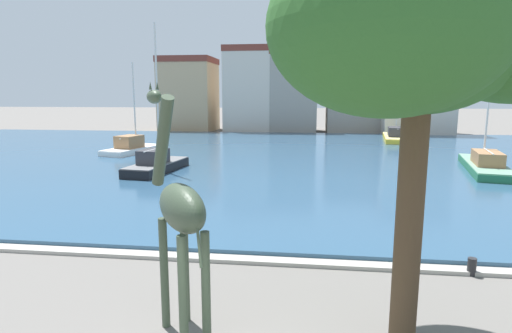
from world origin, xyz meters
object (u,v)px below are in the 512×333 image
at_px(sailboat_white, 136,148).
at_px(sailboat_green, 483,165).
at_px(sailboat_black, 160,165).
at_px(sailboat_yellow, 396,137).
at_px(giraffe_statue, 179,211).
at_px(mooring_bollard, 472,267).
at_px(shade_tree, 420,34).

bearing_deg(sailboat_white, sailboat_green, -10.67).
height_order(sailboat_black, sailboat_yellow, sailboat_black).
distance_m(giraffe_statue, sailboat_white, 27.80).
bearing_deg(giraffe_statue, sailboat_yellow, 72.71).
height_order(sailboat_green, mooring_bollard, sailboat_green).
distance_m(sailboat_white, shade_tree, 30.32).
bearing_deg(shade_tree, sailboat_white, 122.89).
relative_size(sailboat_yellow, mooring_bollard, 19.19).
bearing_deg(mooring_bollard, sailboat_black, 136.28).
relative_size(sailboat_black, sailboat_white, 1.23).
bearing_deg(giraffe_statue, shade_tree, 0.99).
xyz_separation_m(sailboat_black, shade_tree, (11.20, -17.07, 5.48)).
distance_m(sailboat_yellow, mooring_bollard, 34.20).
xyz_separation_m(sailboat_yellow, shade_tree, (-7.28, -37.65, 5.53)).
relative_size(giraffe_statue, sailboat_black, 0.57).
bearing_deg(giraffe_statue, mooring_bollard, 28.08).
xyz_separation_m(sailboat_white, sailboat_green, (25.53, -4.81, -0.04)).
distance_m(shade_tree, mooring_bollard, 7.44).
relative_size(sailboat_green, mooring_bollard, 19.75).
bearing_deg(mooring_bollard, shade_tree, -125.92).
xyz_separation_m(sailboat_yellow, sailboat_white, (-23.47, -12.61, 0.01)).
height_order(shade_tree, mooring_bollard, shade_tree).
bearing_deg(sailboat_white, sailboat_black, -57.95).
xyz_separation_m(giraffe_statue, shade_tree, (4.46, 0.08, 3.36)).
bearing_deg(shade_tree, mooring_bollard, 54.08).
bearing_deg(shade_tree, sailboat_black, 123.27).
bearing_deg(sailboat_black, giraffe_statue, -68.55).
bearing_deg(sailboat_green, sailboat_white, 169.33).
xyz_separation_m(giraffe_statue, sailboat_black, (-6.74, 17.15, -2.11)).
height_order(giraffe_statue, shade_tree, shade_tree).
relative_size(sailboat_yellow, sailboat_white, 1.27).
distance_m(sailboat_yellow, sailboat_white, 26.65).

